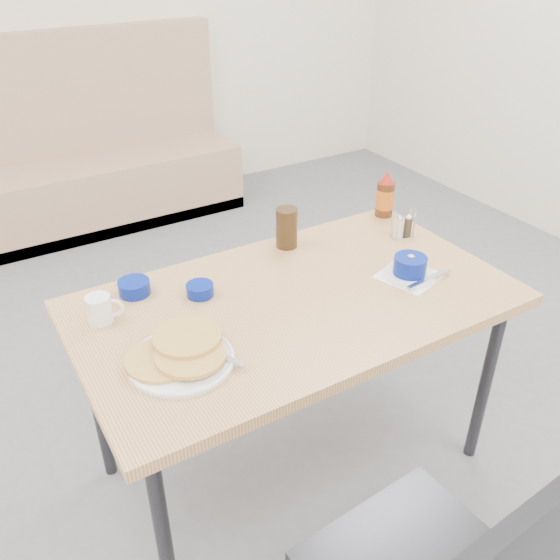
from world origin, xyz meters
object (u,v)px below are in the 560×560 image
pancake_plate (181,355)px  condiment_caddy (403,228)px  amber_tumbler (287,228)px  butter_bowl (200,290)px  coffee_mug (101,309)px  syrup_bottle (385,197)px  dining_table (296,314)px  creamer_bowl (134,287)px  grits_setting (410,268)px  booth_bench (93,171)px

pancake_plate → condiment_caddy: size_ratio=2.81×
amber_tumbler → butter_bowl: bearing=-161.0°
coffee_mug → butter_bowl: bearing=-3.8°
coffee_mug → syrup_bottle: size_ratio=0.57×
dining_table → butter_bowl: (-0.26, 0.17, 0.08)m
creamer_bowl → condiment_caddy: size_ratio=0.98×
creamer_bowl → condiment_caddy: bearing=-7.7°
amber_tumbler → condiment_caddy: bearing=-21.0°
coffee_mug → condiment_caddy: condiment_caddy is taller
coffee_mug → condiment_caddy: 1.15m
pancake_plate → grits_setting: bearing=1.3°
pancake_plate → creamer_bowl: size_ratio=2.85×
dining_table → syrup_bottle: 0.74m
booth_bench → creamer_bowl: bearing=-101.0°
creamer_bowl → syrup_bottle: size_ratio=0.54×
dining_table → grits_setting: 0.42m
butter_bowl → amber_tumbler: size_ratio=0.60×
creamer_bowl → butter_bowl: (0.18, -0.12, -0.00)m
pancake_plate → amber_tumbler: 0.74m
creamer_bowl → syrup_bottle: (1.08, 0.05, 0.06)m
coffee_mug → grits_setting: size_ratio=0.43×
amber_tumbler → syrup_bottle: bearing=2.7°
amber_tumbler → condiment_caddy: amber_tumbler is taller
pancake_plate → amber_tumbler: bearing=35.2°
creamer_bowl → condiment_caddy: condiment_caddy is taller
dining_table → pancake_plate: bearing=-166.5°
syrup_bottle → coffee_mug: bearing=-173.2°
dining_table → pancake_plate: (-0.44, -0.11, 0.08)m
creamer_bowl → booth_bench: bearing=79.0°
amber_tumbler → syrup_bottle: size_ratio=0.79×
coffee_mug → creamer_bowl: bearing=35.8°
creamer_bowl → butter_bowl: 0.21m
booth_bench → dining_table: 2.56m
booth_bench → syrup_bottle: booth_bench is taller
pancake_plate → butter_bowl: (0.18, 0.28, -0.00)m
dining_table → condiment_caddy: condiment_caddy is taller
pancake_plate → grits_setting: 0.84m
coffee_mug → condiment_caddy: bearing=-2.0°
creamer_bowl → syrup_bottle: 1.08m
coffee_mug → grits_setting: bearing=-16.1°
booth_bench → butter_bowl: bearing=-96.2°
pancake_plate → coffee_mug: coffee_mug is taller
coffee_mug → amber_tumbler: size_ratio=0.72×
booth_bench → grits_setting: bearing=-81.3°
dining_table → pancake_plate: 0.46m
pancake_plate → coffee_mug: bearing=113.1°
grits_setting → butter_bowl: 0.71m
creamer_bowl → syrup_bottle: bearing=2.5°
booth_bench → grits_setting: booth_bench is taller
dining_table → creamer_bowl: (-0.44, 0.29, 0.08)m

